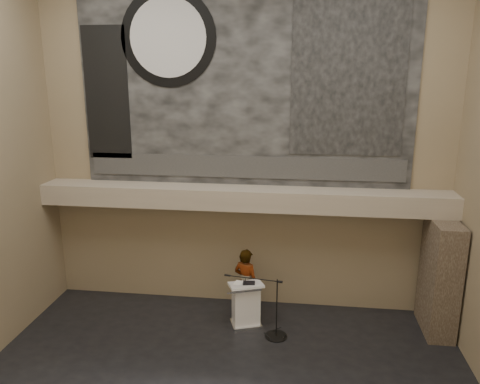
# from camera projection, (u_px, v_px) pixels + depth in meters

# --- Properties ---
(wall_back) EXTENTS (10.00, 0.02, 8.50)m
(wall_back) POSITION_uv_depth(u_px,v_px,m) (244.00, 142.00, 11.42)
(wall_back) COLOR #847253
(wall_back) RESTS_ON floor
(wall_front) EXTENTS (10.00, 0.02, 8.50)m
(wall_front) POSITION_uv_depth(u_px,v_px,m) (125.00, 291.00, 3.75)
(wall_front) COLOR #847253
(wall_front) RESTS_ON floor
(soffit) EXTENTS (10.00, 0.80, 0.50)m
(soffit) POSITION_uv_depth(u_px,v_px,m) (242.00, 198.00, 11.37)
(soffit) COLOR gray
(soffit) RESTS_ON wall_back
(sprinkler_left) EXTENTS (0.04, 0.04, 0.06)m
(sprinkler_left) POSITION_uv_depth(u_px,v_px,m) (178.00, 207.00, 11.59)
(sprinkler_left) COLOR #B2893D
(sprinkler_left) RESTS_ON soffit
(sprinkler_right) EXTENTS (0.04, 0.04, 0.06)m
(sprinkler_right) POSITION_uv_depth(u_px,v_px,m) (321.00, 212.00, 11.15)
(sprinkler_right) COLOR #B2893D
(sprinkler_right) RESTS_ON soffit
(banner) EXTENTS (8.00, 0.05, 5.00)m
(banner) POSITION_uv_depth(u_px,v_px,m) (244.00, 81.00, 11.03)
(banner) COLOR black
(banner) RESTS_ON wall_back
(banner_text_strip) EXTENTS (7.76, 0.02, 0.55)m
(banner_text_strip) POSITION_uv_depth(u_px,v_px,m) (244.00, 167.00, 11.51)
(banner_text_strip) COLOR #2E2E2E
(banner_text_strip) RESTS_ON banner
(banner_clock_rim) EXTENTS (2.30, 0.02, 2.30)m
(banner_clock_rim) POSITION_uv_depth(u_px,v_px,m) (168.00, 37.00, 10.96)
(banner_clock_rim) COLOR black
(banner_clock_rim) RESTS_ON banner
(banner_clock_face) EXTENTS (1.84, 0.02, 1.84)m
(banner_clock_face) POSITION_uv_depth(u_px,v_px,m) (168.00, 37.00, 10.94)
(banner_clock_face) COLOR silver
(banner_clock_face) RESTS_ON banner
(banner_building_print) EXTENTS (2.60, 0.02, 3.60)m
(banner_building_print) POSITION_uv_depth(u_px,v_px,m) (348.00, 77.00, 10.66)
(banner_building_print) COLOR black
(banner_building_print) RESTS_ON banner
(banner_brick_print) EXTENTS (1.10, 0.02, 3.20)m
(banner_brick_print) POSITION_uv_depth(u_px,v_px,m) (107.00, 94.00, 11.48)
(banner_brick_print) COLOR black
(banner_brick_print) RESTS_ON banner
(stone_pier) EXTENTS (0.60, 1.40, 2.70)m
(stone_pier) POSITION_uv_depth(u_px,v_px,m) (440.00, 277.00, 10.76)
(stone_pier) COLOR #413428
(stone_pier) RESTS_ON floor
(lectern) EXTENTS (0.92, 0.79, 1.14)m
(lectern) POSITION_uv_depth(u_px,v_px,m) (246.00, 304.00, 11.13)
(lectern) COLOR silver
(lectern) RESTS_ON floor
(binder) EXTENTS (0.30, 0.25, 0.04)m
(binder) POSITION_uv_depth(u_px,v_px,m) (249.00, 283.00, 10.96)
(binder) COLOR black
(binder) RESTS_ON lectern
(papers) EXTENTS (0.24, 0.29, 0.00)m
(papers) POSITION_uv_depth(u_px,v_px,m) (238.00, 283.00, 11.02)
(papers) COLOR white
(papers) RESTS_ON lectern
(speaker_person) EXTENTS (0.76, 0.66, 1.77)m
(speaker_person) POSITION_uv_depth(u_px,v_px,m) (246.00, 283.00, 11.50)
(speaker_person) COLOR white
(speaker_person) RESTS_ON floor
(mic_stand) EXTENTS (1.48, 0.52, 1.43)m
(mic_stand) POSITION_uv_depth(u_px,v_px,m) (274.00, 328.00, 10.75)
(mic_stand) COLOR black
(mic_stand) RESTS_ON floor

